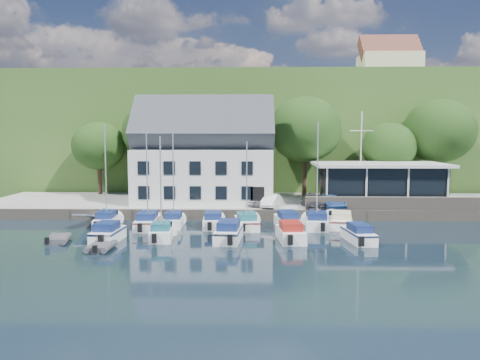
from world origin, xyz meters
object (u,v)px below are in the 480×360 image
(club_pavilion, at_px, (379,183))
(boat_r2_4, at_px, (359,232))
(boat_r1_5, at_px, (288,220))
(boat_r2_1, at_px, (161,185))
(dinghy_1, at_px, (101,246))
(car_blue, at_px, (331,201))
(car_silver, at_px, (256,200))
(boat_r1_3, at_px, (213,219))
(harbor_building, at_px, (204,160))
(boat_r1_2, at_px, (173,180))
(car_white, at_px, (271,201))
(boat_r2_3, at_px, (291,231))
(boat_r2_2, at_px, (229,230))
(boat_r1_1, at_px, (147,176))
(boat_r1_6, at_px, (317,177))
(boat_r1_4, at_px, (247,180))
(boat_r1_7, at_px, (341,219))
(dinghy_0, at_px, (58,238))
(flagpole, at_px, (361,160))
(boat_r2_0, at_px, (108,232))
(boat_r1_0, at_px, (106,178))
(car_dgrey, at_px, (313,201))

(club_pavilion, bearing_deg, boat_r2_4, -110.53)
(boat_r1_5, xyz_separation_m, boat_r2_4, (4.91, -4.93, -0.05))
(boat_r2_1, relative_size, dinghy_1, 3.06)
(car_blue, bearing_deg, car_silver, 159.12)
(car_blue, xyz_separation_m, boat_r1_3, (-10.95, -4.88, -0.96))
(harbor_building, distance_m, boat_r1_2, 8.94)
(car_white, distance_m, boat_r2_3, 10.38)
(boat_r2_2, distance_m, dinghy_1, 9.29)
(car_white, height_order, boat_r2_1, boat_r2_1)
(boat_r1_1, distance_m, dinghy_1, 8.84)
(car_blue, distance_m, boat_r1_6, 6.22)
(harbor_building, distance_m, boat_r1_4, 10.35)
(car_silver, xyz_separation_m, boat_r1_1, (-9.32, -6.74, 2.91))
(boat_r2_4, bearing_deg, boat_r1_5, 127.12)
(dinghy_1, bearing_deg, boat_r2_3, 13.62)
(boat_r1_7, relative_size, dinghy_0, 2.12)
(car_blue, bearing_deg, boat_r2_3, -126.08)
(boat_r2_4, bearing_deg, dinghy_1, -178.35)
(flagpole, height_order, boat_r2_0, flagpole)
(boat_r1_6, xyz_separation_m, dinghy_0, (-19.94, -5.62, -4.13))
(boat_r1_5, bearing_deg, boat_r1_6, -7.90)
(boat_r1_0, height_order, dinghy_1, boat_r1_0)
(car_silver, height_order, boat_r2_1, boat_r2_1)
(boat_r1_5, bearing_deg, dinghy_1, -156.16)
(boat_r2_0, bearing_deg, boat_r1_1, 72.31)
(boat_r1_1, xyz_separation_m, boat_r1_3, (5.54, 0.58, -3.79))
(club_pavilion, distance_m, boat_r2_2, 20.09)
(car_silver, distance_m, boat_r1_6, 8.69)
(club_pavilion, bearing_deg, boat_r2_3, -127.03)
(harbor_building, relative_size, car_dgrey, 3.48)
(harbor_building, height_order, boat_r1_7, harbor_building)
(car_white, bearing_deg, harbor_building, 165.65)
(boat_r1_5, distance_m, boat_r2_4, 6.96)
(car_blue, height_order, dinghy_0, car_blue)
(dinghy_0, distance_m, dinghy_1, 4.59)
(harbor_building, xyz_separation_m, dinghy_1, (-5.51, -17.10, -5.03))
(boat_r2_3, distance_m, boat_r2_4, 5.06)
(car_dgrey, distance_m, boat_r2_1, 16.28)
(car_blue, xyz_separation_m, boat_r2_1, (-14.49, -9.77, 2.57))
(club_pavilion, height_order, boat_r2_1, boat_r2_1)
(boat_r1_6, bearing_deg, boat_r2_3, -112.90)
(boat_r1_7, relative_size, boat_r2_3, 1.07)
(boat_r1_1, xyz_separation_m, boat_r1_7, (16.56, 0.90, -3.79))
(boat_r1_6, distance_m, boat_r2_1, 13.24)
(boat_r1_6, xyz_separation_m, boat_r2_1, (-12.41, -4.62, -0.23))
(car_silver, xyz_separation_m, boat_r1_0, (-13.10, -5.93, 2.66))
(car_dgrey, bearing_deg, harbor_building, 152.73)
(club_pavilion, relative_size, car_blue, 3.45)
(boat_r1_3, xyz_separation_m, boat_r1_4, (2.89, -0.35, 3.48))
(car_white, relative_size, boat_r2_3, 0.68)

